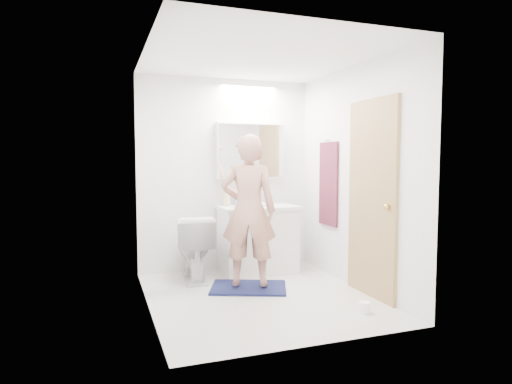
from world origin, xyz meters
name	(u,v)px	position (x,y,z in m)	size (l,w,h in m)	color
floor	(260,296)	(0.00, 0.00, 0.00)	(2.50, 2.50, 0.00)	silver
ceiling	(260,56)	(0.00, 0.00, 2.40)	(2.50, 2.50, 0.00)	white
wall_back	(226,175)	(0.00, 1.25, 1.20)	(2.50, 2.50, 0.00)	white
wall_front	(318,186)	(0.00, -1.25, 1.20)	(2.50, 2.50, 0.00)	white
wall_left	(147,181)	(-1.10, 0.00, 1.20)	(2.50, 2.50, 0.00)	white
wall_right	(355,177)	(1.10, 0.00, 1.20)	(2.50, 2.50, 0.00)	white
vanity_cabinet	(258,240)	(0.33, 0.96, 0.39)	(0.90, 0.55, 0.78)	white
countertop	(258,207)	(0.33, 0.96, 0.80)	(0.95, 0.58, 0.04)	white
sink_basin	(257,204)	(0.33, 0.99, 0.84)	(0.36, 0.36, 0.03)	white
faucet	(252,198)	(0.33, 1.19, 0.90)	(0.02, 0.02, 0.16)	silver
medicine_cabinet	(250,151)	(0.30, 1.18, 1.50)	(0.88, 0.14, 0.70)	white
mirror_panel	(252,151)	(0.30, 1.10, 1.50)	(0.84, 0.01, 0.66)	silver
toilet	(194,247)	(-0.50, 0.85, 0.38)	(0.43, 0.75, 0.76)	white
bath_rug	(249,288)	(-0.02, 0.30, 0.01)	(0.80, 0.55, 0.02)	#151841
person	(249,210)	(-0.02, 0.30, 0.85)	(0.59, 0.39, 1.61)	tan
door	(372,199)	(1.08, -0.35, 1.00)	(0.04, 0.80, 2.00)	tan
door_knob	(387,207)	(1.04, -0.65, 0.95)	(0.06, 0.06, 0.06)	gold
towel	(328,184)	(1.08, 0.55, 1.10)	(0.02, 0.42, 1.00)	#121D3B
towel_hook	(328,140)	(1.07, 0.55, 1.62)	(0.02, 0.02, 0.07)	silver
soap_bottle_a	(226,196)	(-0.03, 1.11, 0.94)	(0.10, 0.10, 0.25)	#CFC286
soap_bottle_b	(238,198)	(0.13, 1.15, 0.91)	(0.08, 0.08, 0.18)	#6286D2
toothbrush_cup	(269,200)	(0.54, 1.12, 0.87)	(0.10, 0.10, 0.09)	#4559D0
toilet_paper_roll	(364,307)	(0.74, -0.77, 0.05)	(0.11, 0.11, 0.10)	white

